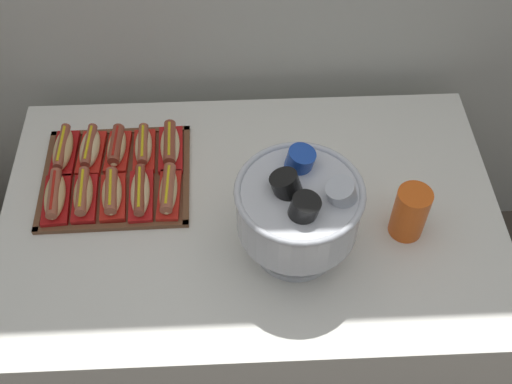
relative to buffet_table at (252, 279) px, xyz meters
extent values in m
plane|color=#4C4238|center=(0.00, 0.00, -0.40)|extent=(10.00, 10.00, 0.00)
cube|color=white|center=(0.00, 0.00, 0.00)|extent=(1.34, 0.86, 0.72)
cylinder|color=black|center=(-0.55, 0.32, -0.38)|extent=(0.05, 0.05, 0.04)
cylinder|color=black|center=(0.55, 0.32, -0.38)|extent=(0.05, 0.05, 0.04)
cube|color=brown|center=(-0.37, 0.13, 0.36)|extent=(0.41, 0.37, 0.01)
cube|color=brown|center=(-0.37, -0.04, 0.37)|extent=(0.41, 0.02, 0.01)
cube|color=brown|center=(-0.37, 0.30, 0.37)|extent=(0.41, 0.02, 0.01)
cube|color=brown|center=(-0.56, 0.12, 0.37)|extent=(0.02, 0.36, 0.01)
cube|color=brown|center=(-0.18, 0.13, 0.37)|extent=(0.02, 0.36, 0.01)
cube|color=#B21414|center=(-0.52, 0.04, 0.37)|extent=(0.08, 0.17, 0.02)
ellipsoid|color=tan|center=(-0.52, 0.04, 0.40)|extent=(0.06, 0.16, 0.04)
cylinder|color=#A8563D|center=(-0.52, 0.04, 0.41)|extent=(0.04, 0.16, 0.03)
cylinder|color=red|center=(-0.52, 0.04, 0.42)|extent=(0.02, 0.13, 0.01)
cube|color=red|center=(-0.44, 0.04, 0.37)|extent=(0.07, 0.16, 0.02)
ellipsoid|color=tan|center=(-0.44, 0.04, 0.40)|extent=(0.06, 0.15, 0.04)
cylinder|color=#A8563D|center=(-0.44, 0.04, 0.41)|extent=(0.04, 0.15, 0.03)
cylinder|color=yellow|center=(-0.44, 0.04, 0.42)|extent=(0.01, 0.13, 0.01)
cube|color=red|center=(-0.37, 0.05, 0.37)|extent=(0.08, 0.16, 0.02)
ellipsoid|color=#E0BC7F|center=(-0.37, 0.05, 0.39)|extent=(0.06, 0.15, 0.04)
cylinder|color=#A8563D|center=(-0.37, 0.05, 0.41)|extent=(0.04, 0.14, 0.03)
cylinder|color=yellow|center=(-0.37, 0.05, 0.42)|extent=(0.02, 0.12, 0.01)
cube|color=red|center=(-0.29, 0.05, 0.37)|extent=(0.07, 0.17, 0.02)
ellipsoid|color=beige|center=(-0.29, 0.05, 0.39)|extent=(0.06, 0.16, 0.04)
cylinder|color=brown|center=(-0.29, 0.05, 0.40)|extent=(0.03, 0.16, 0.03)
cylinder|color=yellow|center=(-0.29, 0.05, 0.42)|extent=(0.01, 0.14, 0.01)
cube|color=red|center=(-0.22, 0.05, 0.37)|extent=(0.06, 0.17, 0.02)
ellipsoid|color=#E0BC7F|center=(-0.22, 0.05, 0.40)|extent=(0.05, 0.16, 0.04)
cylinder|color=#A8563D|center=(-0.22, 0.05, 0.41)|extent=(0.04, 0.15, 0.03)
cylinder|color=yellow|center=(-0.22, 0.05, 0.42)|extent=(0.01, 0.13, 0.01)
cube|color=#B21414|center=(-0.52, 0.21, 0.37)|extent=(0.07, 0.17, 0.02)
ellipsoid|color=tan|center=(-0.52, 0.21, 0.40)|extent=(0.05, 0.16, 0.04)
cylinder|color=#9E4C38|center=(-0.52, 0.21, 0.41)|extent=(0.03, 0.15, 0.03)
cylinder|color=yellow|center=(-0.52, 0.21, 0.42)|extent=(0.01, 0.13, 0.01)
cube|color=red|center=(-0.45, 0.21, 0.37)|extent=(0.07, 0.16, 0.02)
ellipsoid|color=beige|center=(-0.45, 0.21, 0.40)|extent=(0.06, 0.15, 0.04)
cylinder|color=#9E4C38|center=(-0.45, 0.21, 0.41)|extent=(0.03, 0.15, 0.03)
cylinder|color=yellow|center=(-0.45, 0.21, 0.42)|extent=(0.01, 0.12, 0.01)
cube|color=red|center=(-0.37, 0.21, 0.37)|extent=(0.07, 0.15, 0.02)
ellipsoid|color=#E0BC7F|center=(-0.37, 0.21, 0.40)|extent=(0.05, 0.14, 0.04)
cylinder|color=brown|center=(-0.37, 0.21, 0.41)|extent=(0.04, 0.13, 0.03)
cylinder|color=red|center=(-0.37, 0.21, 0.42)|extent=(0.01, 0.11, 0.01)
cube|color=red|center=(-0.30, 0.21, 0.37)|extent=(0.07, 0.16, 0.02)
ellipsoid|color=beige|center=(-0.30, 0.21, 0.39)|extent=(0.05, 0.15, 0.04)
cylinder|color=#A8563D|center=(-0.30, 0.21, 0.41)|extent=(0.03, 0.14, 0.03)
cylinder|color=yellow|center=(-0.30, 0.21, 0.42)|extent=(0.01, 0.12, 0.01)
cube|color=red|center=(-0.22, 0.21, 0.37)|extent=(0.07, 0.17, 0.02)
ellipsoid|color=beige|center=(-0.22, 0.21, 0.40)|extent=(0.06, 0.16, 0.04)
cylinder|color=brown|center=(-0.22, 0.21, 0.41)|extent=(0.04, 0.15, 0.03)
cylinder|color=yellow|center=(-0.22, 0.21, 0.42)|extent=(0.01, 0.13, 0.01)
cylinder|color=silver|center=(0.11, -0.12, 0.37)|extent=(0.21, 0.21, 0.02)
cone|color=silver|center=(0.11, -0.12, 0.42)|extent=(0.07, 0.07, 0.08)
cylinder|color=silver|center=(0.11, -0.12, 0.52)|extent=(0.29, 0.29, 0.13)
torus|color=silver|center=(0.11, -0.12, 0.59)|extent=(0.30, 0.30, 0.02)
cylinder|color=#B7BCC6|center=(0.21, -0.14, 0.57)|extent=(0.12, 0.10, 0.14)
cylinder|color=#1E47B2|center=(0.11, -0.04, 0.57)|extent=(0.11, 0.10, 0.13)
cylinder|color=black|center=(0.09, -0.12, 0.57)|extent=(0.11, 0.10, 0.14)
cylinder|color=black|center=(0.11, -0.18, 0.57)|extent=(0.11, 0.09, 0.13)
cylinder|color=#EA5B19|center=(0.40, -0.08, 0.41)|extent=(0.09, 0.09, 0.11)
cylinder|color=#EA5B19|center=(0.40, -0.08, 0.43)|extent=(0.09, 0.09, 0.11)
cylinder|color=#EA5B19|center=(0.40, -0.08, 0.45)|extent=(0.09, 0.09, 0.11)
camera|label=1|loc=(-0.03, -1.01, 1.70)|focal=44.14mm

